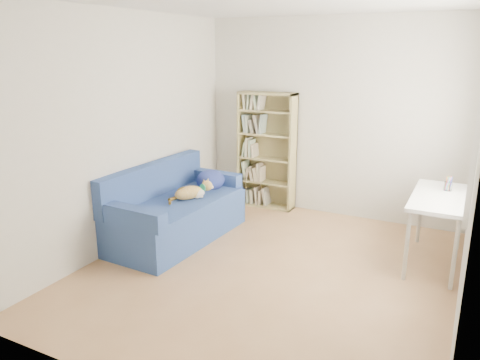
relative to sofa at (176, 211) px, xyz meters
name	(u,v)px	position (x,y,z in m)	size (l,w,h in m)	color
ground	(269,271)	(1.35, -0.31, -0.33)	(4.00, 4.00, 0.00)	#A5764A
room_shell	(283,111)	(1.44, -0.28, 1.30)	(3.54, 4.04, 2.62)	silver
sofa	(176,211)	(0.00, 0.00, 0.00)	(0.94, 1.82, 0.88)	navy
bookshelf	(267,155)	(0.48, 1.55, 0.42)	(0.81, 0.25, 1.62)	tan
desk	(439,203)	(2.81, 0.64, 0.34)	(0.52, 1.14, 0.75)	white
pen_cup	(448,185)	(2.87, 0.87, 0.48)	(0.08, 0.08, 0.16)	white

